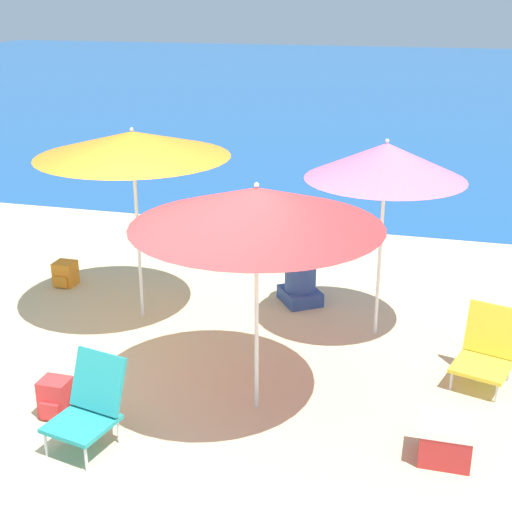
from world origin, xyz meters
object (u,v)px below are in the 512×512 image
beach_umbrella_orange (132,144)px  beach_chair_yellow (487,349)px  beach_umbrella_red (257,207)px  person_seated_near (300,277)px  backpack_orange (65,274)px  cooler_box (445,441)px  beach_umbrella_pink (386,161)px  beach_chair_teal (90,403)px  backpack_red (56,398)px

beach_umbrella_orange → beach_chair_yellow: bearing=-7.5°
beach_umbrella_red → person_seated_near: size_ratio=2.52×
beach_umbrella_red → backpack_orange: (-3.01, 2.07, -1.67)m
beach_umbrella_red → cooler_box: size_ratio=5.14×
person_seated_near → beach_chair_yellow: bearing=-68.1°
beach_umbrella_red → person_seated_near: 2.76m
beach_umbrella_orange → beach_umbrella_pink: size_ratio=1.02×
beach_umbrella_red → beach_chair_yellow: size_ratio=2.93×
beach_umbrella_red → beach_umbrella_orange: beach_umbrella_orange is taller
beach_chair_teal → backpack_orange: bearing=134.6°
person_seated_near → beach_chair_teal: bearing=-143.8°
beach_umbrella_red → beach_umbrella_pink: bearing=63.8°
beach_umbrella_orange → cooler_box: bearing=-28.9°
beach_chair_yellow → beach_umbrella_pink: bearing=163.4°
beach_umbrella_pink → backpack_orange: (-3.85, 0.34, -1.72)m
cooler_box → beach_umbrella_red: bearing=167.6°
beach_umbrella_red → backpack_orange: beach_umbrella_red is taller
beach_chair_yellow → person_seated_near: (-2.03, 1.30, -0.00)m
beach_umbrella_red → cooler_box: bearing=-12.4°
beach_umbrella_red → beach_chair_yellow: (1.94, 1.00, -1.50)m
beach_chair_yellow → backpack_orange: (-4.94, 1.06, -0.17)m
beach_umbrella_orange → beach_chair_teal: beach_umbrella_orange is taller
backpack_orange → backpack_red: backpack_red is taller
beach_umbrella_orange → cooler_box: size_ratio=5.30×
beach_umbrella_red → beach_chair_yellow: beach_umbrella_red is taller
beach_umbrella_red → backpack_red: (-1.62, -0.58, -1.66)m
backpack_red → cooler_box: size_ratio=0.85×
beach_umbrella_pink → beach_chair_yellow: 2.02m
beach_chair_teal → backpack_orange: beach_chair_teal is taller
beach_chair_yellow → backpack_red: beach_chair_yellow is taller
cooler_box → backpack_red: bearing=-176.0°
beach_chair_teal → beach_umbrella_pink: bearing=64.3°
person_seated_near → backpack_orange: size_ratio=2.70×
beach_umbrella_orange → backpack_orange: bearing=155.6°
beach_umbrella_orange → person_seated_near: bearing=26.7°
backpack_orange → beach_umbrella_red: bearing=-34.5°
person_seated_near → backpack_red: 3.27m
backpack_red → beach_umbrella_orange: bearing=93.0°
beach_umbrella_orange → cooler_box: 4.20m
beach_umbrella_orange → beach_umbrella_red: bearing=-40.7°
beach_umbrella_orange → beach_chair_yellow: (3.66, -0.48, -1.62)m
beach_umbrella_pink → backpack_red: 3.78m
backpack_red → cooler_box: 3.23m
beach_chair_teal → cooler_box: (2.75, 0.50, -0.19)m
beach_umbrella_red → backpack_orange: bearing=145.5°
beach_umbrella_pink → beach_chair_yellow: (1.09, -0.72, -1.54)m
person_seated_near → cooler_box: person_seated_near is taller
beach_umbrella_orange → person_seated_near: size_ratio=2.60×
backpack_red → beach_umbrella_red: bearing=19.6°
beach_chair_teal → beach_chair_yellow: 3.59m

